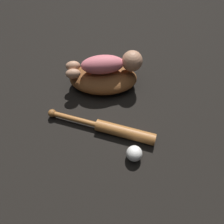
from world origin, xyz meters
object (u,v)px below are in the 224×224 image
(baby_figure, at_px, (109,64))
(baseball_bat, at_px, (114,129))
(baseball, at_px, (134,153))
(baseball_glove, at_px, (103,76))

(baby_figure, distance_m, baseball_bat, 0.33)
(baby_figure, xyz_separation_m, baseball, (0.17, -0.41, -0.12))
(baby_figure, bearing_deg, baseball, -67.78)
(baseball_bat, bearing_deg, baby_figure, 101.76)
(baseball, bearing_deg, baseball_bat, 133.26)
(baseball_glove, xyz_separation_m, baby_figure, (0.04, -0.01, 0.10))
(baby_figure, bearing_deg, baseball_bat, -78.24)
(baseball_glove, height_order, baby_figure, baby_figure)
(baseball_glove, relative_size, baseball, 5.47)
(baseball_glove, relative_size, baseball_bat, 0.73)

